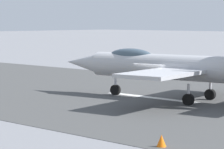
# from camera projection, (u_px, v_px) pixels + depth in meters

# --- Properties ---
(ground_plane) EXTENTS (400.00, 400.00, 0.00)m
(ground_plane) POSITION_uv_depth(u_px,v_px,m) (158.00, 99.00, 41.68)
(ground_plane) COLOR gray
(runway_strip) EXTENTS (240.00, 26.00, 0.02)m
(runway_strip) POSITION_uv_depth(u_px,v_px,m) (158.00, 98.00, 41.66)
(runway_strip) COLOR #454646
(runway_strip) RESTS_ON ground
(fighter_jet) EXTENTS (17.99, 13.64, 5.54)m
(fighter_jet) POSITION_uv_depth(u_px,v_px,m) (177.00, 66.00, 40.44)
(fighter_jet) COLOR #AFB0B6
(fighter_jet) RESTS_ON ground
(crew_person) EXTENTS (0.32, 0.70, 1.72)m
(crew_person) POSITION_uv_depth(u_px,v_px,m) (128.00, 67.00, 58.36)
(crew_person) COLOR #1E2338
(crew_person) RESTS_ON ground
(marker_cone_near) EXTENTS (0.44, 0.44, 0.55)m
(marker_cone_near) POSITION_uv_depth(u_px,v_px,m) (161.00, 141.00, 25.81)
(marker_cone_near) COLOR orange
(marker_cone_near) RESTS_ON ground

